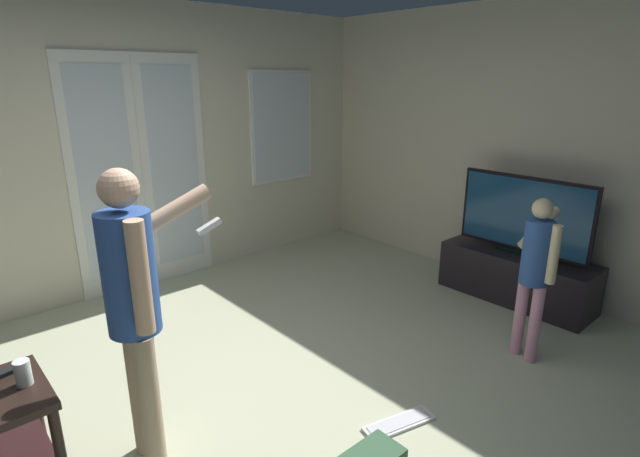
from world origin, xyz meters
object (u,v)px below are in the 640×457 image
object	(u,v)px
flat_screen_tv	(524,216)
person_child	(536,265)
loose_keyboard	(399,423)
tv_stand	(517,277)
cup_near_edge	(23,373)
person_adult	(135,296)

from	to	relation	value
flat_screen_tv	person_child	world-z (taller)	person_child
flat_screen_tv	loose_keyboard	bearing A→B (deg)	-169.44
tv_stand	loose_keyboard	world-z (taller)	tv_stand
person_child	cup_near_edge	bearing A→B (deg)	158.81
tv_stand	flat_screen_tv	bearing A→B (deg)	114.93
flat_screen_tv	person_child	distance (m)	1.00
tv_stand	person_child	xyz separation A→B (m)	(-0.85, -0.51, 0.49)
flat_screen_tv	person_adult	xyz separation A→B (m)	(-3.26, 0.32, 0.15)
cup_near_edge	person_adult	bearing A→B (deg)	-30.94
tv_stand	cup_near_edge	bearing A→B (deg)	170.85
cup_near_edge	flat_screen_tv	bearing A→B (deg)	-9.10
person_child	flat_screen_tv	bearing A→B (deg)	31.36
loose_keyboard	cup_near_edge	world-z (taller)	cup_near_edge
loose_keyboard	person_child	bearing A→B (deg)	-5.86
flat_screen_tv	person_adult	world-z (taller)	person_adult
person_adult	loose_keyboard	size ratio (longest dim) A/B	3.39
flat_screen_tv	person_adult	distance (m)	3.28
person_child	loose_keyboard	world-z (taller)	person_child
loose_keyboard	flat_screen_tv	bearing A→B (deg)	10.56
loose_keyboard	tv_stand	bearing A→B (deg)	10.46
flat_screen_tv	cup_near_edge	distance (m)	3.79
tv_stand	person_adult	distance (m)	3.36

